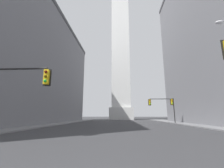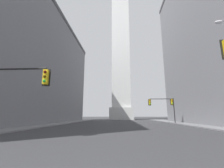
# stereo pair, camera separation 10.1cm
# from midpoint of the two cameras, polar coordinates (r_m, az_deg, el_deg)

# --- Properties ---
(sidewalk_left) EXTENTS (5.00, 71.74, 0.15)m
(sidewalk_left) POSITION_cam_midpoint_polar(r_m,az_deg,el_deg) (26.38, -27.09, -13.98)
(sidewalk_left) COLOR slate
(sidewalk_left) RESTS_ON ground_plane
(sidewalk_right) EXTENTS (5.00, 71.74, 0.15)m
(sidewalk_right) POSITION_cam_midpoint_polar(r_m,az_deg,el_deg) (26.28, 33.95, -13.29)
(sidewalk_right) COLOR slate
(sidewalk_right) RESTS_ON ground_plane
(building_left) EXTENTS (23.35, 47.33, 24.63)m
(building_left) POSITION_cam_midpoint_polar(r_m,az_deg,el_deg) (38.70, -36.97, 6.65)
(building_left) COLOR slate
(building_left) RESTS_ON ground_plane
(obelisk) EXTENTS (9.24, 9.24, 67.93)m
(obelisk) POSITION_cam_midpoint_polar(r_m,az_deg,el_deg) (68.61, 3.19, 15.16)
(obelisk) COLOR silver
(obelisk) RESTS_ON ground_plane
(traffic_light_near_left) EXTENTS (5.35, 0.53, 5.18)m
(traffic_light_near_left) POSITION_cam_midpoint_polar(r_m,az_deg,el_deg) (13.75, -35.52, 0.18)
(traffic_light_near_left) COLOR black
(traffic_light_near_left) RESTS_ON ground_plane
(traffic_light_mid_right) EXTENTS (5.32, 0.51, 5.09)m
(traffic_light_mid_right) POSITION_cam_midpoint_polar(r_m,az_deg,el_deg) (33.05, 19.37, -7.28)
(traffic_light_mid_right) COLOR black
(traffic_light_mid_right) RESTS_ON ground_plane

